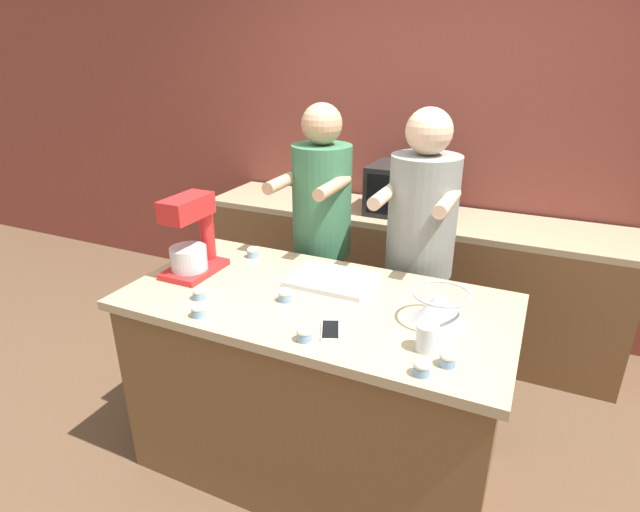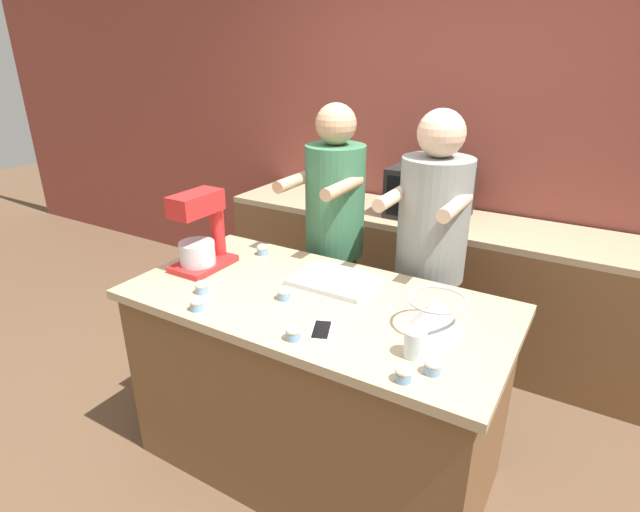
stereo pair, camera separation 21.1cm
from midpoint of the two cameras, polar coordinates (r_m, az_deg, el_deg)
name	(u,v)px [view 1 (the left image)]	position (r m, az deg, el deg)	size (l,w,h in m)	color
ground_plane	(317,461)	(2.70, -2.82, -22.40)	(16.00, 16.00, 0.00)	brown
back_wall	(424,136)	(3.61, 10.13, 13.36)	(10.00, 0.06, 2.70)	brown
island_counter	(316,385)	(2.40, -3.04, -14.60)	(1.67, 0.84, 0.92)	brown
back_counter	(402,273)	(3.55, 7.64, -1.98)	(2.80, 0.60, 0.89)	brown
person_left	(321,246)	(2.81, -1.99, 1.07)	(0.34, 0.50, 1.66)	#33384C
person_right	(418,263)	(2.63, 8.92, -0.90)	(0.36, 0.51, 1.66)	brown
stand_mixer	(192,240)	(2.43, -16.88, 1.74)	(0.20, 0.30, 0.38)	red
mixing_bowl	(441,306)	(1.97, 10.68, -5.73)	(0.23, 0.23, 0.13)	#BCBCC1
baking_tray	(331,279)	(2.28, -1.36, -2.65)	(0.38, 0.28, 0.04)	silver
microwave_oven	(407,190)	(3.34, 8.11, 7.50)	(0.49, 0.39, 0.32)	black
cell_phone	(330,330)	(1.91, -2.00, -8.57)	(0.12, 0.16, 0.01)	silver
drinking_glass	(427,337)	(1.80, 8.82, -9.27)	(0.08, 0.08, 0.10)	silver
cupcake_0	(285,295)	(2.13, -6.87, -4.49)	(0.06, 0.06, 0.06)	#759EC6
cupcake_1	(199,293)	(2.22, -16.33, -4.12)	(0.06, 0.06, 0.06)	#759EC6
cupcake_2	(252,252)	(2.59, -10.05, 0.41)	(0.06, 0.06, 0.06)	#759EC6
cupcake_3	(448,358)	(1.74, 11.02, -11.50)	(0.06, 0.06, 0.06)	#759EC6
cupcake_4	(304,334)	(1.85, -5.14, -8.92)	(0.06, 0.06, 0.06)	#759EC6
cupcake_5	(422,367)	(1.68, 8.00, -12.58)	(0.06, 0.06, 0.06)	#759EC6
cupcake_6	(198,310)	(2.08, -16.62, -6.00)	(0.06, 0.06, 0.06)	#759EC6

